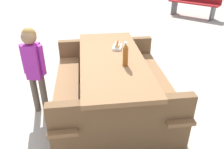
{
  "coord_description": "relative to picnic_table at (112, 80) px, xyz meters",
  "views": [
    {
      "loc": [
        -2.45,
        0.22,
        1.91
      ],
      "look_at": [
        0.0,
        0.0,
        0.52
      ],
      "focal_mm": 36.46,
      "sensor_mm": 36.0,
      "label": 1
    }
  ],
  "objects": [
    {
      "name": "child_in_coat",
      "position": [
        0.04,
        0.93,
        0.28
      ],
      "size": [
        0.19,
        0.28,
        1.13
      ],
      "color": "brown",
      "rests_on": "ground"
    },
    {
      "name": "park_bench_near",
      "position": [
        4.44,
        -2.95,
        0.0
      ],
      "size": [
        1.3,
        1.38,
        0.85
      ],
      "color": "maroon",
      "rests_on": "ground"
    },
    {
      "name": "soda_bottle",
      "position": [
        -0.2,
        -0.13,
        0.43
      ],
      "size": [
        0.06,
        0.06,
        0.28
      ],
      "color": "brown",
      "rests_on": "picnic_table"
    },
    {
      "name": "hotdog_tray",
      "position": [
        0.3,
        -0.1,
        0.34
      ],
      "size": [
        0.2,
        0.14,
        0.08
      ],
      "color": "white",
      "rests_on": "picnic_table"
    },
    {
      "name": "ground_plane",
      "position": [
        0.0,
        0.0,
        -0.44
      ],
      "size": [
        30.0,
        30.0,
        0.0
      ],
      "primitive_type": "plane",
      "color": "#ADA599",
      "rests_on": "ground"
    },
    {
      "name": "picnic_table",
      "position": [
        0.0,
        0.0,
        0.0
      ],
      "size": [
        1.85,
        1.46,
        0.75
      ],
      "color": "brown",
      "rests_on": "ground"
    }
  ]
}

